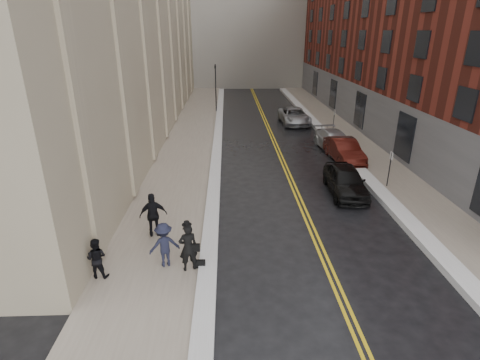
{
  "coord_description": "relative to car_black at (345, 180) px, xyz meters",
  "views": [
    {
      "loc": [
        -1.38,
        -11.85,
        8.63
      ],
      "look_at": [
        -0.78,
        5.61,
        1.6
      ],
      "focal_mm": 28.0,
      "sensor_mm": 36.0,
      "label": 1
    }
  ],
  "objects": [
    {
      "name": "pedestrian_main",
      "position": [
        -8.1,
        -7.19,
        0.32
      ],
      "size": [
        0.81,
        0.66,
        1.92
      ],
      "primitive_type": "imported",
      "rotation": [
        0.0,
        0.0,
        3.46
      ],
      "color": "black",
      "rests_on": "sidewalk_left"
    },
    {
      "name": "car_silver_near",
      "position": [
        1.6,
        8.15,
        -0.06
      ],
      "size": [
        2.6,
        5.26,
        1.47
      ],
      "primitive_type": "imported",
      "rotation": [
        0.0,
        0.0,
        0.11
      ],
      "color": "#ABADB3",
      "rests_on": "ground"
    },
    {
      "name": "car_silver_far",
      "position": [
        0.0,
        17.03,
        -0.02
      ],
      "size": [
        2.75,
        5.62,
        1.54
      ],
      "primitive_type": "imported",
      "rotation": [
        0.0,
        0.0,
        0.04
      ],
      "color": "#A6A9AF",
      "rests_on": "ground"
    },
    {
      "name": "ground",
      "position": [
        -5.2,
        -7.37,
        -0.79
      ],
      "size": [
        160.0,
        160.0,
        0.0
      ],
      "primitive_type": "plane",
      "color": "black",
      "rests_on": "ground"
    },
    {
      "name": "sidewalk_right",
      "position": [
        3.8,
        8.63,
        -0.72
      ],
      "size": [
        3.0,
        64.0,
        0.15
      ],
      "primitive_type": "cube",
      "color": "gray",
      "rests_on": "ground"
    },
    {
      "name": "pedestrian_c",
      "position": [
        -9.85,
        -4.59,
        0.36
      ],
      "size": [
        1.26,
        0.75,
        2.01
      ],
      "primitive_type": "imported",
      "rotation": [
        0.0,
        0.0,
        3.38
      ],
      "color": "black",
      "rests_on": "sidewalk_left"
    },
    {
      "name": "sidewalk_left",
      "position": [
        -9.7,
        8.63,
        -0.72
      ],
      "size": [
        4.0,
        64.0,
        0.15
      ],
      "primitive_type": "cube",
      "color": "gray",
      "rests_on": "ground"
    },
    {
      "name": "lane_stripe_a",
      "position": [
        -2.82,
        8.63,
        -0.79
      ],
      "size": [
        0.12,
        64.0,
        0.01
      ],
      "primitive_type": "cube",
      "color": "gold",
      "rests_on": "ground"
    },
    {
      "name": "snow_ridge_right",
      "position": [
        1.95,
        8.63,
        -0.64
      ],
      "size": [
        0.85,
        60.8,
        0.3
      ],
      "primitive_type": "cube",
      "color": "white",
      "rests_on": "ground"
    },
    {
      "name": "traffic_signal",
      "position": [
        -7.8,
        22.63,
        2.29
      ],
      "size": [
        0.18,
        0.15,
        5.2
      ],
      "color": "black",
      "rests_on": "ground"
    },
    {
      "name": "snow_ridge_left",
      "position": [
        -7.4,
        8.63,
        -0.66
      ],
      "size": [
        0.7,
        60.8,
        0.26
      ],
      "primitive_type": "cube",
      "color": "white",
      "rests_on": "ground"
    },
    {
      "name": "car_black",
      "position": [
        0.0,
        0.0,
        0.0
      ],
      "size": [
        2.07,
        4.73,
        1.58
      ],
      "primitive_type": "imported",
      "rotation": [
        0.0,
        0.0,
        -0.04
      ],
      "color": "black",
      "rests_on": "ground"
    },
    {
      "name": "building_right",
      "position": [
        12.3,
        15.63,
        8.21
      ],
      "size": [
        14.0,
        50.0,
        18.0
      ],
      "primitive_type": "cube",
      "color": "maroon",
      "rests_on": "ground"
    },
    {
      "name": "parking_sign_far",
      "position": [
        2.7,
        12.63,
        0.56
      ],
      "size": [
        0.06,
        0.35,
        2.23
      ],
      "color": "black",
      "rests_on": "ground"
    },
    {
      "name": "pedestrian_b",
      "position": [
        -9.03,
        -6.87,
        0.26
      ],
      "size": [
        1.31,
        1.0,
        1.8
      ],
      "primitive_type": "imported",
      "rotation": [
        0.0,
        0.0,
        3.46
      ],
      "color": "black",
      "rests_on": "sidewalk_left"
    },
    {
      "name": "car_maroon",
      "position": [
        1.6,
        5.64,
        -0.01
      ],
      "size": [
        1.91,
        4.81,
        1.56
      ],
      "primitive_type": "imported",
      "rotation": [
        0.0,
        0.0,
        0.06
      ],
      "color": "#42110B",
      "rests_on": "ground"
    },
    {
      "name": "parking_sign_near",
      "position": [
        2.7,
        0.63,
        0.56
      ],
      "size": [
        0.06,
        0.35,
        2.23
      ],
      "color": "black",
      "rests_on": "ground"
    },
    {
      "name": "pedestrian_a",
      "position": [
        -11.4,
        -7.51,
        0.14
      ],
      "size": [
        0.8,
        0.65,
        1.57
      ],
      "primitive_type": "imported",
      "rotation": [
        0.0,
        0.0,
        3.07
      ],
      "color": "black",
      "rests_on": "sidewalk_left"
    },
    {
      "name": "lane_stripe_b",
      "position": [
        -2.58,
        8.63,
        -0.79
      ],
      "size": [
        0.12,
        64.0,
        0.01
      ],
      "primitive_type": "cube",
      "color": "gold",
      "rests_on": "ground"
    }
  ]
}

